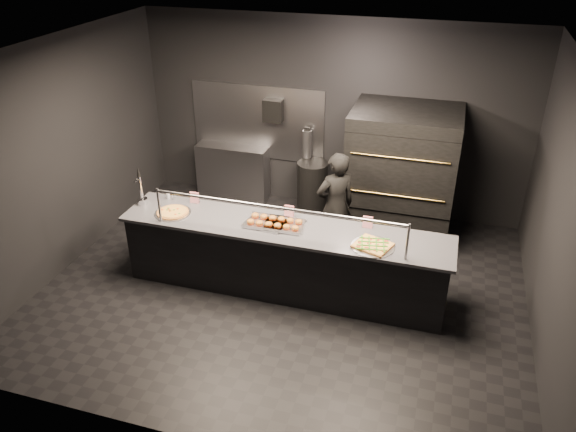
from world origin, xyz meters
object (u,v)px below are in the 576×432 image
Objects in this scene: trash_bin at (312,187)px; worker at (335,206)px; beer_tap at (141,194)px; square_pizza at (373,246)px; pizza_oven at (401,173)px; service_counter at (284,258)px; prep_shelf at (233,171)px; fire_extinguisher at (307,143)px; round_pizza at (173,212)px; slider_tray_a at (266,222)px; slider_tray_b at (284,224)px; towel_dispenser at (273,111)px.

trash_bin is 0.53× the size of worker.
beer_tap is 1.06× the size of square_pizza.
pizza_oven is 1.54m from trash_bin.
trash_bin is (-0.20, 2.22, -0.06)m from service_counter.
prep_shelf is at bearing -71.14° from worker.
fire_extinguisher is at bearing 119.83° from square_pizza.
worker is at bearing -130.23° from pizza_oven.
pizza_oven is 4.15× the size of round_pizza.
fire_extinguisher is at bearing 98.30° from service_counter.
slider_tray_a is at bearing -1.23° from beer_tap.
round_pizza reaches higher than trash_bin.
round_pizza is at bearing -13.95° from beer_tap.
square_pizza is (1.11, -0.16, -0.01)m from slider_tray_b.
fire_extinguisher is (0.55, 0.01, -0.49)m from towel_dispenser.
fire_extinguisher is at bearing 66.07° from round_pizza.
slider_tray_b is at bearing 171.62° from square_pizza.
slider_tray_a reaches higher than prep_shelf.
round_pizza is at bearing -175.92° from slider_tray_a.
slider_tray_a is at bearing -87.11° from fire_extinguisher.
slider_tray_a is 1.11× the size of square_pizza.
trash_bin is at bearing -100.78° from worker.
prep_shelf is 1.31m from towel_dispenser.
fire_extinguisher is 2.40m from slider_tray_a.
slider_tray_a is 0.36× the size of worker.
towel_dispenser reaches higher than trash_bin.
round_pizza is 2.56m from square_pizza.
round_pizza is 2.67m from trash_bin.
round_pizza is 2.17m from worker.
service_counter is at bearing -81.70° from fire_extinguisher.
trash_bin is (1.75, 2.17, -0.66)m from beer_tap.
service_counter is 8.12× the size of fire_extinguisher.
square_pizza is 1.34m from worker.
service_counter is 2.30m from pizza_oven.
pizza_oven is 1.63m from fire_extinguisher.
towel_dispenser is (-2.10, 0.49, 0.58)m from pizza_oven.
slider_tray_b reaches higher than trash_bin.
pizza_oven is 3.61× the size of slider_tray_b.
round_pizza is (-1.10, -2.48, -0.12)m from fire_extinguisher.
trash_bin is 1.43m from worker.
towel_dispenser reaches higher than round_pizza.
service_counter is 0.54m from slider_tray_a.
worker is at bearing -46.48° from towel_dispenser.
worker is (0.78, -1.41, -0.29)m from fire_extinguisher.
pizza_oven is 1.23× the size of worker.
fire_extinguisher is 1.02× the size of square_pizza.
prep_shelf is 2.38× the size of fire_extinguisher.
square_pizza is at bearing -6.75° from slider_tray_a.
slider_tray_b is 1.12m from square_pizza.
pizza_oven reaches higher than square_pizza.
fire_extinguisher is at bearing 98.34° from slider_tray_b.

